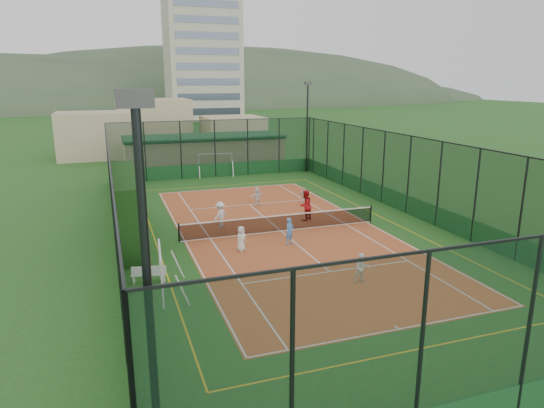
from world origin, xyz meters
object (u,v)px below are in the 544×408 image
at_px(child_far_left, 220,215).
at_px(child_far_right, 304,195).
at_px(child_near_mid, 290,231).
at_px(white_bench, 149,274).
at_px(futsal_goal_far, 215,165).
at_px(clubhouse, 204,152).
at_px(child_near_right, 362,268).
at_px(child_near_left, 241,239).
at_px(child_far_back, 257,196).
at_px(futsal_goal_near, 161,272).
at_px(coach, 305,205).
at_px(apartment_tower, 202,48).
at_px(floodlight_ne, 307,128).
at_px(floodlight_sw, 150,324).

distance_m(child_far_left, child_far_right, 7.72).
bearing_deg(child_near_mid, child_far_right, 33.00).
xyz_separation_m(white_bench, futsal_goal_far, (7.90, 22.42, 0.58)).
xyz_separation_m(clubhouse, child_near_right, (0.75, -29.90, -0.91)).
height_order(child_near_left, child_far_left, child_far_left).
distance_m(child_far_right, child_far_back, 3.29).
bearing_deg(futsal_goal_far, child_far_back, -80.49).
xyz_separation_m(child_near_right, child_far_right, (2.95, 13.35, -0.08)).
bearing_deg(clubhouse, white_bench, -106.15).
xyz_separation_m(white_bench, child_far_left, (4.69, 6.76, 0.37)).
relative_size(futsal_goal_near, coach, 1.52).
xyz_separation_m(apartment_tower, child_near_mid, (-12.37, -84.30, -14.27)).
height_order(futsal_goal_far, child_far_left, futsal_goal_far).
relative_size(child_near_right, child_far_left, 0.84).
bearing_deg(clubhouse, child_far_back, -88.27).
xyz_separation_m(child_near_right, child_far_back, (-0.27, 14.01, -0.03)).
height_order(child_near_left, child_near_mid, child_near_mid).
relative_size(child_far_back, coach, 0.66).
xyz_separation_m(clubhouse, white_bench, (-7.80, -26.94, -1.17)).
bearing_deg(white_bench, child_far_left, 67.58).
height_order(child_far_left, coach, coach).
distance_m(futsal_goal_near, child_near_right, 8.33).
bearing_deg(child_far_left, floodlight_ne, -166.68).
xyz_separation_m(child_near_mid, child_far_right, (4.07, 7.75, -0.14)).
relative_size(child_near_mid, child_far_right, 1.25).
bearing_deg(futsal_goal_far, child_near_mid, -83.76).
bearing_deg(clubhouse, child_far_right, -77.39).
bearing_deg(child_far_back, floodlight_sw, 49.49).
height_order(apartment_tower, futsal_goal_far, apartment_tower).
bearing_deg(floodlight_ne, child_far_right, -113.72).
distance_m(floodlight_ne, apartment_tower, 66.39).
height_order(floodlight_ne, child_near_left, floodlight_ne).
xyz_separation_m(clubhouse, child_near_mid, (-0.37, -24.30, -0.85)).
bearing_deg(child_near_mid, child_far_left, 94.36).
distance_m(child_near_mid, child_far_left, 4.95).
height_order(white_bench, futsal_goal_far, futsal_goal_far).
xyz_separation_m(clubhouse, child_far_back, (0.48, -15.89, -0.94)).
relative_size(clubhouse, child_far_left, 9.86).
xyz_separation_m(floodlight_sw, child_near_right, (9.35, 8.70, -3.46)).
xyz_separation_m(futsal_goal_far, child_near_mid, (-0.47, -19.77, -0.26)).
distance_m(clubhouse, child_far_back, 15.93).
relative_size(clubhouse, child_near_left, 11.83).
relative_size(futsal_goal_near, futsal_goal_far, 0.94).
xyz_separation_m(clubhouse, child_near_left, (-3.02, -24.42, -0.92)).
xyz_separation_m(child_near_mid, child_near_right, (1.12, -5.60, -0.07)).
bearing_deg(coach, child_near_right, 49.60).
bearing_deg(coach, floodlight_ne, -145.22).
bearing_deg(floodlight_sw, clubhouse, 77.44).
height_order(clubhouse, futsal_goal_near, clubhouse).
height_order(child_near_left, child_far_back, child_near_left).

